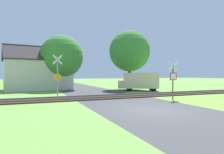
{
  "coord_description": "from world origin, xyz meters",
  "views": [
    {
      "loc": [
        -6.62,
        -9.58,
        2.07
      ],
      "look_at": [
        0.5,
        7.75,
        1.8
      ],
      "focal_mm": 32.0,
      "sensor_mm": 36.0,
      "label": 1
    }
  ],
  "objects_px": {
    "stop_sign_near": "(173,78)",
    "crossing_sign_far": "(57,74)",
    "mail_truck": "(139,81)",
    "house": "(38,74)",
    "tree_center": "(62,57)",
    "tree_right": "(130,51)"
  },
  "relations": [
    {
      "from": "crossing_sign_far",
      "to": "mail_truck",
      "type": "bearing_deg",
      "value": 29.08
    },
    {
      "from": "tree_right",
      "to": "mail_truck",
      "type": "xyz_separation_m",
      "value": [
        -0.22,
        -3.06,
        -3.99
      ]
    },
    {
      "from": "stop_sign_near",
      "to": "crossing_sign_far",
      "type": "relative_size",
      "value": 0.83
    },
    {
      "from": "crossing_sign_far",
      "to": "mail_truck",
      "type": "height_order",
      "value": "crossing_sign_far"
    },
    {
      "from": "crossing_sign_far",
      "to": "house",
      "type": "relative_size",
      "value": 0.41
    },
    {
      "from": "tree_center",
      "to": "stop_sign_near",
      "type": "bearing_deg",
      "value": -64.15
    },
    {
      "from": "mail_truck",
      "to": "tree_right",
      "type": "bearing_deg",
      "value": 20.37
    },
    {
      "from": "crossing_sign_far",
      "to": "mail_truck",
      "type": "distance_m",
      "value": 10.87
    },
    {
      "from": "house",
      "to": "tree_center",
      "type": "xyz_separation_m",
      "value": [
        2.95,
        -1.18,
        2.28
      ]
    },
    {
      "from": "tree_center",
      "to": "mail_truck",
      "type": "height_order",
      "value": "tree_center"
    },
    {
      "from": "tree_right",
      "to": "mail_truck",
      "type": "relative_size",
      "value": 1.54
    },
    {
      "from": "tree_center",
      "to": "tree_right",
      "type": "bearing_deg",
      "value": -17.4
    },
    {
      "from": "tree_center",
      "to": "house",
      "type": "bearing_deg",
      "value": 158.15
    },
    {
      "from": "stop_sign_near",
      "to": "tree_right",
      "type": "xyz_separation_m",
      "value": [
        1.92,
        11.44,
        3.45
      ]
    },
    {
      "from": "house",
      "to": "stop_sign_near",
      "type": "bearing_deg",
      "value": -65.58
    },
    {
      "from": "stop_sign_near",
      "to": "tree_center",
      "type": "xyz_separation_m",
      "value": [
        -6.88,
        14.19,
        2.62
      ]
    },
    {
      "from": "stop_sign_near",
      "to": "mail_truck",
      "type": "height_order",
      "value": "stop_sign_near"
    },
    {
      "from": "stop_sign_near",
      "to": "crossing_sign_far",
      "type": "height_order",
      "value": "crossing_sign_far"
    },
    {
      "from": "stop_sign_near",
      "to": "crossing_sign_far",
      "type": "distance_m",
      "value": 9.88
    },
    {
      "from": "stop_sign_near",
      "to": "crossing_sign_far",
      "type": "xyz_separation_m",
      "value": [
        -8.56,
        4.92,
        0.31
      ]
    },
    {
      "from": "house",
      "to": "tree_center",
      "type": "height_order",
      "value": "tree_center"
    },
    {
      "from": "house",
      "to": "tree_center",
      "type": "relative_size",
      "value": 1.26
    }
  ]
}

